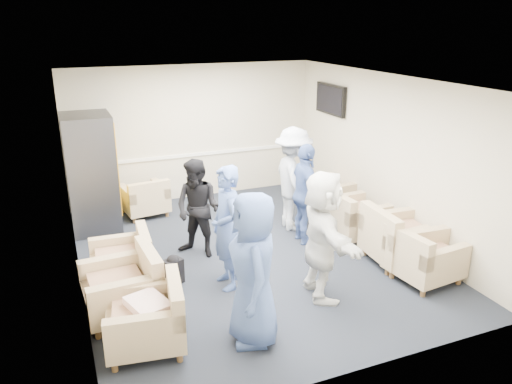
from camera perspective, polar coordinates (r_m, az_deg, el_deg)
name	(u,v)px	position (r m, az deg, el deg)	size (l,w,h in m)	color
floor	(248,254)	(7.94, -0.91, -7.15)	(6.00, 6.00, 0.00)	black
ceiling	(247,81)	(7.17, -1.02, 12.58)	(6.00, 6.00, 0.00)	white
back_wall	(193,133)	(10.21, -7.17, 6.74)	(5.00, 0.02, 2.70)	beige
front_wall	(361,257)	(4.96, 11.90, -7.24)	(5.00, 0.02, 2.70)	beige
left_wall	(70,194)	(6.98, -20.44, -0.21)	(0.02, 6.00, 2.70)	beige
right_wall	(387,156)	(8.64, 14.71, 3.97)	(0.02, 6.00, 2.70)	beige
chair_rail	(195,155)	(10.29, -7.03, 4.27)	(4.98, 0.04, 0.06)	white
tv	(331,99)	(9.93, 8.52, 10.42)	(0.10, 1.00, 0.58)	black
armchair_left_near	(150,320)	(5.87, -12.01, -14.16)	(0.96, 0.96, 0.67)	tan
armchair_left_mid	(126,289)	(6.50, -14.60, -10.64)	(0.94, 0.94, 0.72)	tan
armchair_left_far	(125,262)	(7.24, -14.73, -7.76)	(0.85, 0.85, 0.64)	tan
armchair_right_near	(421,259)	(7.43, 18.37, -7.26)	(0.93, 0.93, 0.67)	tan
armchair_right_midnear	(398,240)	(7.82, 15.88, -5.31)	(1.00, 1.00, 0.76)	tan
armchair_right_midfar	(352,218)	(8.56, 10.90, -2.95)	(0.93, 0.93, 0.70)	tan
armchair_right_far	(324,195)	(9.60, 7.78, -0.36)	(0.94, 0.94, 0.68)	tan
armchair_corner	(145,200)	(9.59, -12.52, -0.87)	(0.88, 0.88, 0.62)	tan
vending_machine	(91,173)	(9.04, -18.30, 2.09)	(0.82, 0.96, 2.03)	#46474D
backpack	(173,269)	(7.14, -9.43, -8.64)	(0.30, 0.26, 0.43)	black
pillow	(148,306)	(5.78, -12.24, -12.63)	(0.49, 0.37, 0.14)	white
person_front_left	(253,269)	(5.58, -0.30, -8.84)	(0.88, 0.57, 1.80)	#425C9E
person_mid_left	(226,228)	(6.73, -3.41, -4.12)	(0.63, 0.41, 1.73)	#425C9E
person_back_left	(198,209)	(7.69, -6.66, -1.92)	(0.75, 0.58, 1.54)	black
person_back_right	(293,179)	(8.62, 4.29, 1.45)	(1.17, 0.67, 1.81)	silver
person_mid_right	(305,194)	(8.12, 5.64, -0.26)	(0.98, 0.41, 1.67)	#425C9E
person_front_right	(323,235)	(6.53, 7.62, -4.93)	(1.62, 0.52, 1.75)	silver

